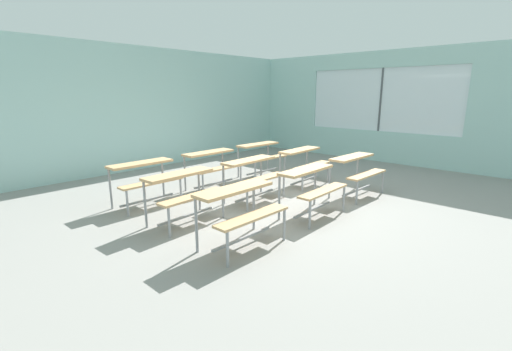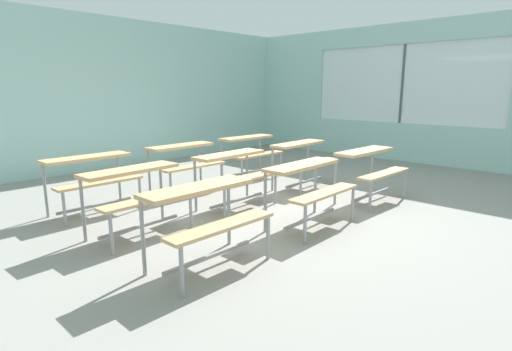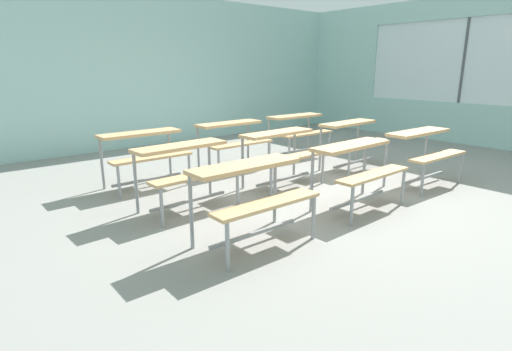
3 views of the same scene
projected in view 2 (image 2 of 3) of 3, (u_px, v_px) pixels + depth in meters
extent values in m
cube|color=gray|center=(270.00, 215.00, 5.26)|extent=(10.00, 9.00, 0.05)
cube|color=#A8D1CC|center=(101.00, 94.00, 7.94)|extent=(10.00, 0.12, 3.00)
cube|color=#A8D1CC|center=(420.00, 144.00, 8.73)|extent=(0.12, 9.00, 0.85)
cube|color=#A8D1CC|center=(430.00, 31.00, 8.23)|extent=(0.12, 9.00, 0.45)
cube|color=#A8D1CC|center=(293.00, 85.00, 10.83)|extent=(0.12, 1.90, 1.70)
cube|color=white|center=(403.00, 84.00, 8.79)|extent=(0.02, 4.20, 1.70)
cube|color=#4C5156|center=(403.00, 84.00, 8.79)|extent=(0.06, 0.05, 1.70)
cube|color=tan|center=(198.00, 188.00, 3.61)|extent=(1.10, 0.33, 0.04)
cube|color=tan|center=(222.00, 226.00, 3.45)|extent=(1.10, 0.23, 0.03)
cylinder|color=gray|center=(143.00, 236.00, 3.42)|extent=(0.04, 0.04, 0.72)
cylinder|color=gray|center=(229.00, 211.00, 4.13)|extent=(0.04, 0.04, 0.72)
cylinder|color=gray|center=(182.00, 271.00, 3.08)|extent=(0.04, 0.04, 0.44)
cylinder|color=gray|center=(268.00, 237.00, 3.79)|extent=(0.04, 0.04, 0.44)
cube|color=gray|center=(209.00, 257.00, 3.64)|extent=(1.00, 0.04, 0.03)
cube|color=tan|center=(302.00, 165.00, 4.68)|extent=(1.10, 0.34, 0.04)
cube|color=tan|center=(325.00, 193.00, 4.53)|extent=(1.10, 0.24, 0.03)
cylinder|color=gray|center=(265.00, 201.00, 4.49)|extent=(0.04, 0.04, 0.72)
cylinder|color=gray|center=(315.00, 186.00, 5.21)|extent=(0.04, 0.04, 0.72)
cylinder|color=gray|center=(305.00, 224.00, 4.16)|extent=(0.04, 0.04, 0.44)
cylinder|color=gray|center=(353.00, 204.00, 4.88)|extent=(0.04, 0.04, 0.44)
cube|color=gray|center=(311.00, 218.00, 4.72)|extent=(1.00, 0.05, 0.03)
cube|color=tan|center=(365.00, 151.00, 5.74)|extent=(1.11, 0.36, 0.04)
cube|color=tan|center=(384.00, 174.00, 5.58)|extent=(1.11, 0.26, 0.03)
cylinder|color=gray|center=(336.00, 180.00, 5.57)|extent=(0.04, 0.04, 0.72)
cylinder|color=gray|center=(372.00, 170.00, 6.26)|extent=(0.04, 0.04, 0.72)
cylinder|color=gray|center=(370.00, 197.00, 5.22)|extent=(0.04, 0.04, 0.44)
cylinder|color=gray|center=(405.00, 184.00, 5.91)|extent=(0.04, 0.04, 0.44)
cube|color=gray|center=(371.00, 195.00, 5.78)|extent=(1.00, 0.07, 0.03)
cube|color=tan|center=(130.00, 170.00, 4.41)|extent=(1.11, 0.36, 0.04)
cube|color=tan|center=(148.00, 200.00, 4.26)|extent=(1.11, 0.27, 0.03)
cylinder|color=gray|center=(83.00, 209.00, 4.20)|extent=(0.04, 0.04, 0.72)
cylinder|color=gray|center=(161.00, 191.00, 4.94)|extent=(0.04, 0.04, 0.72)
cylinder|color=gray|center=(111.00, 234.00, 3.88)|extent=(0.04, 0.04, 0.44)
cylinder|color=gray|center=(191.00, 211.00, 4.62)|extent=(0.04, 0.04, 0.44)
cube|color=gray|center=(141.00, 226.00, 4.45)|extent=(1.00, 0.07, 0.03)
cube|color=tan|center=(229.00, 155.00, 5.45)|extent=(1.11, 0.35, 0.04)
cube|color=tan|center=(247.00, 178.00, 5.30)|extent=(1.11, 0.25, 0.03)
cylinder|color=gray|center=(195.00, 185.00, 5.25)|extent=(0.04, 0.04, 0.72)
cylinder|color=gray|center=(247.00, 173.00, 5.98)|extent=(0.04, 0.04, 0.72)
cylinder|color=gray|center=(225.00, 203.00, 4.92)|extent=(0.04, 0.04, 0.44)
cylinder|color=gray|center=(275.00, 188.00, 5.65)|extent=(0.04, 0.04, 0.44)
cube|color=gray|center=(237.00, 200.00, 5.49)|extent=(1.00, 0.06, 0.03)
cube|color=tan|center=(298.00, 144.00, 6.53)|extent=(1.11, 0.35, 0.04)
cube|color=tan|center=(314.00, 163.00, 6.38)|extent=(1.11, 0.25, 0.03)
cylinder|color=gray|center=(272.00, 169.00, 6.33)|extent=(0.04, 0.04, 0.72)
cylinder|color=gray|center=(308.00, 160.00, 7.06)|extent=(0.04, 0.04, 0.72)
cylinder|color=gray|center=(301.00, 182.00, 6.00)|extent=(0.04, 0.04, 0.44)
cylinder|color=gray|center=(335.00, 172.00, 6.74)|extent=(0.04, 0.04, 0.44)
cube|color=gray|center=(305.00, 182.00, 6.57)|extent=(1.00, 0.06, 0.03)
cube|color=tan|center=(87.00, 158.00, 5.20)|extent=(1.10, 0.32, 0.04)
cube|color=tan|center=(100.00, 183.00, 5.04)|extent=(1.10, 0.22, 0.03)
cylinder|color=gray|center=(45.00, 190.00, 5.01)|extent=(0.04, 0.04, 0.72)
cylinder|color=gray|center=(119.00, 177.00, 5.73)|extent=(0.04, 0.04, 0.72)
cylinder|color=gray|center=(64.00, 209.00, 4.67)|extent=(0.04, 0.04, 0.44)
cylinder|color=gray|center=(140.00, 193.00, 5.39)|extent=(0.04, 0.04, 0.44)
cube|color=gray|center=(96.00, 206.00, 5.24)|extent=(1.00, 0.03, 0.03)
cube|color=tan|center=(180.00, 146.00, 6.26)|extent=(1.10, 0.32, 0.04)
cube|color=tan|center=(194.00, 166.00, 6.11)|extent=(1.10, 0.22, 0.03)
cylinder|color=gray|center=(149.00, 172.00, 6.07)|extent=(0.04, 0.04, 0.72)
cylinder|color=gray|center=(200.00, 163.00, 6.79)|extent=(0.04, 0.04, 0.72)
cylinder|color=gray|center=(171.00, 187.00, 5.74)|extent=(0.04, 0.04, 0.44)
cylinder|color=gray|center=(222.00, 176.00, 6.45)|extent=(0.04, 0.04, 0.44)
cube|color=gray|center=(187.00, 186.00, 6.30)|extent=(1.00, 0.03, 0.03)
cube|color=tan|center=(247.00, 138.00, 7.34)|extent=(1.11, 0.36, 0.04)
cube|color=tan|center=(259.00, 155.00, 7.18)|extent=(1.11, 0.26, 0.03)
cylinder|color=gray|center=(221.00, 159.00, 7.17)|extent=(0.04, 0.04, 0.72)
cylinder|color=gray|center=(260.00, 153.00, 7.86)|extent=(0.04, 0.04, 0.72)
cylinder|color=gray|center=(242.00, 171.00, 6.82)|extent=(0.04, 0.04, 0.44)
cylinder|color=gray|center=(281.00, 164.00, 7.51)|extent=(0.04, 0.04, 0.44)
cube|color=gray|center=(252.00, 172.00, 7.38)|extent=(1.00, 0.07, 0.03)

